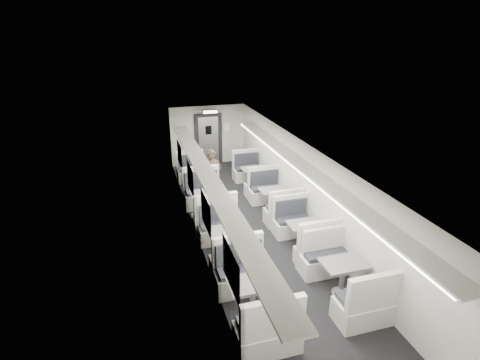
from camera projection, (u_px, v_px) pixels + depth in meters
room at (254, 194)px, 9.79m from camera, size 3.24×12.24×2.64m
booth_left_a at (195, 178)px, 13.06m from camera, size 1.00×2.03×1.09m
booth_left_b at (208, 205)px, 10.95m from camera, size 1.16×2.35×1.25m
booth_left_c at (225, 243)px, 9.12m from camera, size 1.05×2.13×1.14m
booth_left_d at (253, 299)px, 7.20m from camera, size 1.12×2.28×1.22m
booth_right_a at (254, 178)px, 13.09m from camera, size 1.03×2.09×1.12m
booth_right_b at (274, 200)px, 11.36m from camera, size 1.05×2.12×1.14m
booth_right_c at (304, 235)px, 9.47m from camera, size 1.01×2.04×1.09m
booth_right_d at (342, 278)px, 7.81m from camera, size 1.11×2.24×1.20m
passenger at (212, 175)px, 12.02m from camera, size 0.69×0.52×1.69m
window_a at (180, 155)px, 12.37m from camera, size 0.02×1.18×0.84m
window_b at (190, 178)px, 10.41m from camera, size 0.02×1.18×0.84m
window_c at (206, 213)px, 8.46m from camera, size 0.02×1.18×0.84m
window_d at (231, 269)px, 6.50m from camera, size 0.02×1.18×0.84m
luggage_rack_left at (209, 178)px, 8.93m from camera, size 0.46×10.40×0.09m
luggage_rack_right at (305, 168)px, 9.57m from camera, size 0.46×10.40×0.09m
vestibule_door at (209, 140)px, 15.12m from camera, size 1.10×0.13×2.10m
exit_sign at (210, 112)px, 14.22m from camera, size 0.62×0.12×0.16m
wall_notice at (226, 127)px, 15.13m from camera, size 0.32×0.02×0.40m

